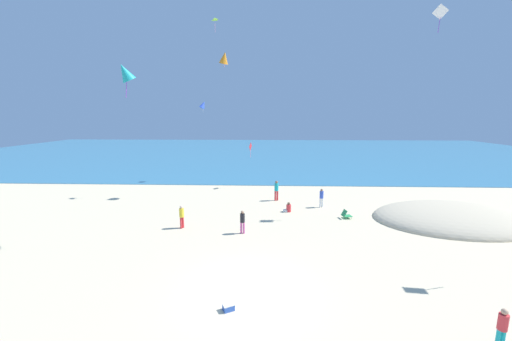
{
  "coord_description": "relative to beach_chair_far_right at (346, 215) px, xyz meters",
  "views": [
    {
      "loc": [
        0.75,
        -11.38,
        7.18
      ],
      "look_at": [
        0.0,
        8.5,
        3.56
      ],
      "focal_mm": 21.13,
      "sensor_mm": 36.0,
      "label": 1
    }
  ],
  "objects": [
    {
      "name": "person_0",
      "position": [
        -11.12,
        -2.31,
        0.59
      ],
      "size": [
        0.41,
        0.41,
        1.51
      ],
      "rotation": [
        0.0,
        0.0,
        5.74
      ],
      "color": "red",
      "rests_on": "ground_plane"
    },
    {
      "name": "person_1",
      "position": [
        -1.3,
        2.57,
        0.6
      ],
      "size": [
        0.37,
        0.37,
        1.52
      ],
      "rotation": [
        0.0,
        0.0,
        1.86
      ],
      "color": "white",
      "rests_on": "ground_plane"
    },
    {
      "name": "cooler_box",
      "position": [
        -7.03,
        -10.57,
        -0.15
      ],
      "size": [
        0.52,
        0.47,
        0.26
      ],
      "rotation": [
        0.0,
        0.0,
        0.49
      ],
      "color": "#2D56B7",
      "rests_on": "ground_plane"
    },
    {
      "name": "kite_teal",
      "position": [
        -13.18,
        -4.36,
        9.17
      ],
      "size": [
        1.29,
        1.21,
        1.87
      ],
      "rotation": [
        0.0,
        0.0,
        2.18
      ],
      "color": "#1EADAD"
    },
    {
      "name": "ocean_water",
      "position": [
        -6.37,
        39.92,
        -0.25
      ],
      "size": [
        120.0,
        60.0,
        0.05
      ],
      "primitive_type": "cube",
      "color": "teal",
      "rests_on": "ground_plane"
    },
    {
      "name": "person_4",
      "position": [
        -7.12,
        -3.06,
        0.56
      ],
      "size": [
        0.29,
        0.29,
        1.46
      ],
      "rotation": [
        0.0,
        0.0,
        4.72
      ],
      "color": "#D8599E",
      "rests_on": "ground_plane"
    },
    {
      "name": "kite_blue",
      "position": [
        -12.62,
        12.42,
        8.09
      ],
      "size": [
        1.05,
        0.91,
        1.25
      ],
      "rotation": [
        0.0,
        0.0,
        1.98
      ],
      "color": "blue"
    },
    {
      "name": "beach_chair_far_right",
      "position": [
        0.0,
        0.0,
        0.0
      ],
      "size": [
        0.75,
        0.63,
        0.62
      ],
      "rotation": [
        0.0,
        0.0,
        0.17
      ],
      "color": "#2D9956",
      "rests_on": "ground_plane"
    },
    {
      "name": "kite_lime",
      "position": [
        -10.21,
        6.9,
        15.09
      ],
      "size": [
        0.69,
        0.63,
        1.19
      ],
      "rotation": [
        0.0,
        0.0,
        5.75
      ],
      "color": "#99DB33"
    },
    {
      "name": "kite_white",
      "position": [
        5.96,
        1.58,
        13.77
      ],
      "size": [
        0.94,
        0.4,
        1.82
      ],
      "rotation": [
        0.0,
        0.0,
        2.38
      ],
      "color": "white"
    },
    {
      "name": "ground_plane",
      "position": [
        -6.37,
        0.68,
        -0.28
      ],
      "size": [
        120.0,
        120.0,
        0.0
      ],
      "primitive_type": "plane",
      "color": "beige"
    },
    {
      "name": "person_5",
      "position": [
        1.64,
        -12.17,
        0.53
      ],
      "size": [
        0.29,
        0.29,
        1.4
      ],
      "rotation": [
        0.0,
        0.0,
        1.62
      ],
      "color": "#19ADB2",
      "rests_on": "ground_plane"
    },
    {
      "name": "kite_red",
      "position": [
        -7.31,
        9.22,
        3.87
      ],
      "size": [
        0.23,
        0.78,
        1.49
      ],
      "rotation": [
        0.0,
        0.0,
        1.43
      ],
      "color": "red"
    },
    {
      "name": "kite_orange",
      "position": [
        -9.36,
        6.2,
        11.79
      ],
      "size": [
        1.29,
        1.29,
        1.38
      ],
      "rotation": [
        0.0,
        0.0,
        3.94
      ],
      "color": "orange"
    },
    {
      "name": "person_3",
      "position": [
        -4.82,
        4.42,
        0.72
      ],
      "size": [
        0.45,
        0.45,
        1.73
      ],
      "rotation": [
        0.0,
        0.0,
        1.98
      ],
      "color": "red",
      "rests_on": "ground_plane"
    },
    {
      "name": "dune_mound",
      "position": [
        7.31,
        -0.18,
        -0.28
      ],
      "size": [
        10.7,
        7.49,
        2.09
      ],
      "primitive_type": "ellipsoid",
      "color": "beige",
      "rests_on": "ground_plane"
    },
    {
      "name": "person_2",
      "position": [
        -4.01,
        1.34,
        -0.0
      ],
      "size": [
        0.6,
        0.37,
        0.75
      ],
      "rotation": [
        0.0,
        0.0,
        3.17
      ],
      "color": "red",
      "rests_on": "ground_plane"
    }
  ]
}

